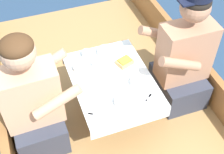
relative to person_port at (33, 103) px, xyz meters
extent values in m
plane|color=navy|center=(0.59, 0.11, -0.66)|extent=(60.00, 60.00, 0.00)
cube|color=#A87F4C|center=(0.59, 0.11, -0.53)|extent=(1.74, 3.08, 0.25)
cube|color=#936033|center=(-0.25, 0.11, -0.26)|extent=(0.06, 3.08, 0.29)
cube|color=#936033|center=(1.43, 0.11, -0.26)|extent=(0.06, 3.08, 0.29)
cylinder|color=#B2B2B7|center=(0.59, 0.02, -0.21)|extent=(0.07, 0.07, 0.40)
cube|color=#A87F4C|center=(0.59, 0.02, 0.00)|extent=(0.55, 0.74, 0.02)
cube|color=white|center=(0.59, 0.02, 0.01)|extent=(0.58, 0.77, 0.00)
cube|color=white|center=(0.59, -0.36, -0.04)|extent=(0.58, 0.00, 0.10)
cube|color=white|center=(0.59, 0.41, -0.04)|extent=(0.58, 0.00, 0.10)
cube|color=#333847|center=(-0.01, 0.00, -0.28)|extent=(0.37, 0.45, 0.26)
cube|color=tan|center=(-0.01, 0.00, 0.08)|extent=(0.40, 0.23, 0.46)
sphere|color=tan|center=(-0.01, 0.00, 0.47)|extent=(0.22, 0.22, 0.22)
ellipsoid|color=#472D19|center=(-0.01, 0.00, 0.52)|extent=(0.21, 0.21, 0.12)
cylinder|color=tan|center=(0.14, 0.18, 0.16)|extent=(0.34, 0.08, 0.21)
cylinder|color=tan|center=(0.15, -0.18, 0.16)|extent=(0.34, 0.08, 0.21)
cube|color=#333847|center=(1.18, 0.02, -0.28)|extent=(0.37, 0.44, 0.26)
cube|color=tan|center=(1.18, 0.02, 0.10)|extent=(0.40, 0.23, 0.49)
sphere|color=tan|center=(1.18, 0.02, 0.50)|extent=(0.21, 0.21, 0.21)
ellipsoid|color=black|center=(1.18, 0.02, 0.55)|extent=(0.20, 0.20, 0.12)
cylinder|color=tan|center=(1.03, -0.16, 0.19)|extent=(0.34, 0.07, 0.21)
cylinder|color=tan|center=(1.03, 0.20, 0.19)|extent=(0.34, 0.07, 0.21)
cylinder|color=white|center=(0.73, 0.13, 0.02)|extent=(0.21, 0.21, 0.01)
cylinder|color=white|center=(0.50, 0.01, 0.02)|extent=(0.16, 0.16, 0.01)
cube|color=tan|center=(0.73, 0.13, 0.04)|extent=(0.14, 0.12, 0.04)
cube|color=gold|center=(0.73, 0.13, 0.06)|extent=(0.11, 0.10, 0.01)
cylinder|color=white|center=(0.40, 0.20, 0.03)|extent=(0.11, 0.11, 0.04)
cylinder|color=beige|center=(0.40, 0.20, 0.04)|extent=(0.09, 0.09, 0.02)
cylinder|color=white|center=(0.64, 0.30, 0.03)|extent=(0.14, 0.14, 0.04)
cylinder|color=beige|center=(0.64, 0.30, 0.04)|extent=(0.12, 0.12, 0.02)
cylinder|color=white|center=(0.59, -0.23, 0.03)|extent=(0.14, 0.14, 0.04)
cylinder|color=beige|center=(0.59, -0.23, 0.04)|extent=(0.11, 0.11, 0.02)
cylinder|color=white|center=(0.76, -0.09, 0.03)|extent=(0.12, 0.12, 0.04)
cylinder|color=beige|center=(0.76, -0.09, 0.04)|extent=(0.10, 0.10, 0.02)
cylinder|color=white|center=(0.49, 0.32, 0.04)|extent=(0.08, 0.08, 0.06)
torus|color=white|center=(0.54, 0.32, 0.04)|extent=(0.04, 0.01, 0.04)
cylinder|color=#3D2314|center=(0.49, 0.32, 0.06)|extent=(0.07, 0.07, 0.01)
cylinder|color=white|center=(0.53, 0.19, 0.04)|extent=(0.07, 0.07, 0.07)
torus|color=white|center=(0.57, 0.19, 0.05)|extent=(0.04, 0.01, 0.04)
cylinder|color=#3D2314|center=(0.53, 0.19, 0.06)|extent=(0.06, 0.06, 0.01)
cube|color=silver|center=(0.40, -0.27, 0.01)|extent=(0.15, 0.10, 0.00)
cube|color=silver|center=(0.34, -0.23, 0.01)|extent=(0.04, 0.04, 0.00)
cube|color=silver|center=(0.74, -0.18, 0.01)|extent=(0.01, 0.17, 0.00)
cube|color=silver|center=(0.73, -0.26, 0.01)|extent=(0.14, 0.12, 0.00)
cube|color=silver|center=(0.79, -0.22, 0.01)|extent=(0.04, 0.04, 0.00)
camera|label=1|loc=(0.05, -1.47, 1.68)|focal=50.00mm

